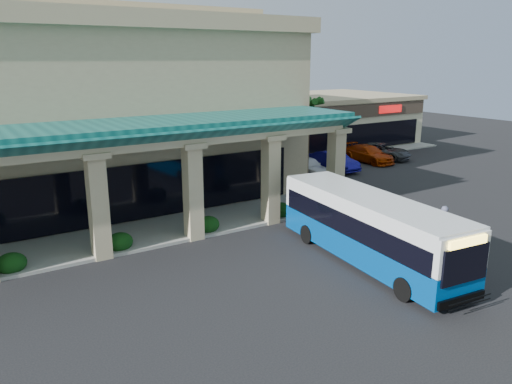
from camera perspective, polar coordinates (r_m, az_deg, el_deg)
ground at (r=22.09m, az=6.08°, el=-7.78°), size 110.00×110.00×0.00m
main_building at (r=32.28m, az=-24.16°, el=8.68°), size 30.80×14.80×11.35m
arcade at (r=23.79m, az=-19.87°, el=0.31°), size 30.00×6.20×5.70m
strip_mall at (r=50.73m, az=5.14°, el=8.12°), size 22.50×12.50×4.90m
palm_0 at (r=34.67m, az=5.87°, el=6.30°), size 2.40×2.40×6.60m
palm_1 at (r=37.68m, az=4.21°, el=6.42°), size 2.40×2.40×5.80m
broadleaf_tree at (r=40.78m, az=-2.31°, el=6.41°), size 2.60×2.60×4.81m
transit_bus at (r=21.82m, az=12.77°, el=-4.25°), size 3.54×10.70×2.93m
pedestrian at (r=25.10m, az=20.63°, el=-3.56°), size 0.48×0.71×1.89m
car_silver at (r=37.53m, az=5.89°, el=2.95°), size 1.70×4.20×1.43m
car_white at (r=39.59m, az=8.91°, el=3.53°), size 1.65×4.53×1.48m
car_red at (r=43.25m, az=12.71°, el=4.27°), size 2.07×4.92×1.42m
car_gray at (r=44.91m, az=14.19°, el=4.55°), size 3.85×5.48×1.39m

